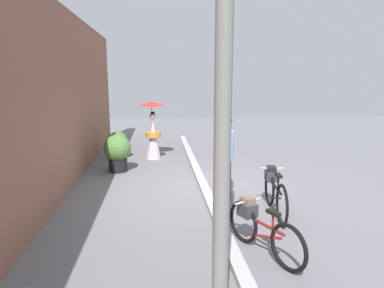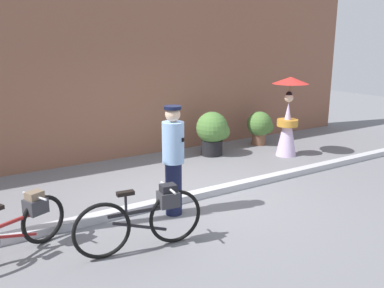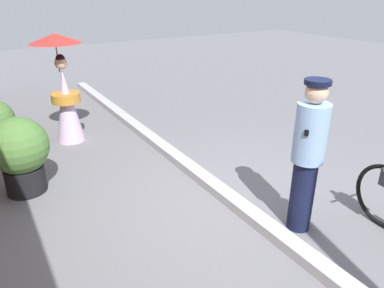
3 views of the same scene
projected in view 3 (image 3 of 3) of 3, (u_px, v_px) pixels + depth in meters
name	position (u px, v px, depth m)	size (l,w,h in m)	color
ground_plane	(237.00, 208.00, 4.52)	(30.00, 30.00, 0.00)	slate
sidewalk_curb	(237.00, 204.00, 4.50)	(14.00, 0.20, 0.12)	#B2B2B7
person_officer	(308.00, 154.00, 3.80)	(0.34, 0.36, 1.73)	#141938
person_with_parasol	(64.00, 88.00, 6.16)	(0.84, 0.84, 1.86)	silver
potted_plant_small	(21.00, 151.00, 4.70)	(0.77, 0.76, 1.05)	black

